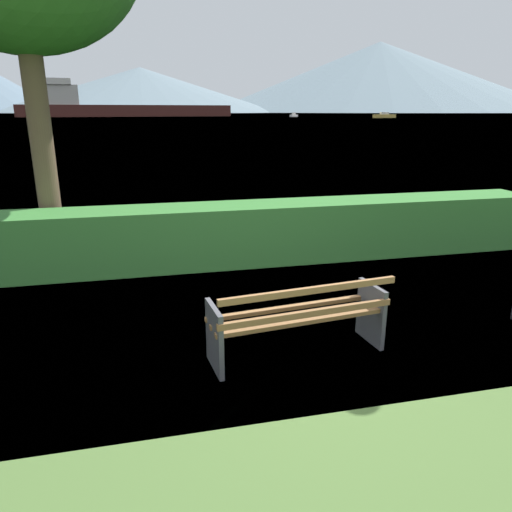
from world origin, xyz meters
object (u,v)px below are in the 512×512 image
(park_bench, at_px, (299,318))
(sailboat_mid, at_px, (384,116))
(cargo_ship_large, at_px, (112,107))
(fishing_boat_near, at_px, (294,115))

(park_bench, xyz_separation_m, sailboat_mid, (77.50, 146.51, 0.25))
(cargo_ship_large, xyz_separation_m, sailboat_mid, (89.87, -53.70, -3.15))
(park_bench, bearing_deg, fishing_boat_near, 72.57)
(park_bench, distance_m, sailboat_mid, 165.74)
(fishing_boat_near, height_order, sailboat_mid, sailboat_mid)
(park_bench, xyz_separation_m, fishing_boat_near, (55.49, 176.79, 0.15))
(park_bench, height_order, cargo_ship_large, cargo_ship_large)
(sailboat_mid, bearing_deg, cargo_ship_large, 149.14)
(fishing_boat_near, bearing_deg, cargo_ship_large, 160.96)
(park_bench, relative_size, sailboat_mid, 0.26)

